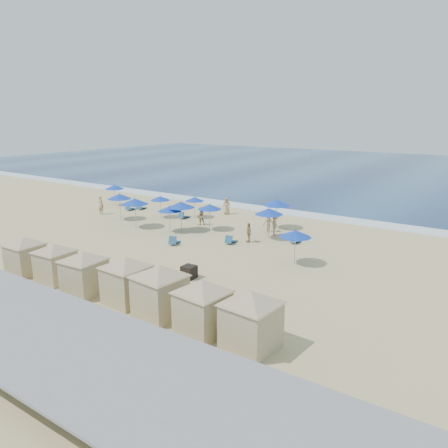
{
  "coord_description": "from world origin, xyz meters",
  "views": [
    {
      "loc": [
        21.81,
        -24.13,
        9.76
      ],
      "look_at": [
        3.15,
        3.0,
        1.48
      ],
      "focal_mm": 35.0,
      "sensor_mm": 36.0,
      "label": 1
    }
  ],
  "objects_px": {
    "umbrella_2": "(160,198)",
    "umbrella_6": "(169,209)",
    "umbrella_8": "(277,203)",
    "cabana_1": "(55,258)",
    "beachgoer_2": "(249,233)",
    "umbrella_5": "(181,205)",
    "cabana_6": "(251,313)",
    "beachgoer_4": "(227,206)",
    "cabana_5": "(203,301)",
    "beachgoer_3": "(275,225)",
    "beachgoer_1": "(200,216)",
    "beachgoer_0": "(101,205)",
    "cabana_0": "(25,251)",
    "trash_bin": "(189,272)",
    "cabana_2": "(84,267)",
    "umbrella_1": "(119,196)",
    "cabana_4": "(160,285)",
    "umbrella_10": "(295,234)",
    "umbrella_7": "(210,207)",
    "cabana_3": "(126,275)",
    "umbrella_9": "(269,211)",
    "umbrella_3": "(135,201)",
    "umbrella_4": "(195,199)",
    "beachgoer_5": "(269,223)"
  },
  "relations": [
    {
      "from": "trash_bin",
      "to": "beachgoer_4",
      "type": "distance_m",
      "value": 17.86
    },
    {
      "from": "umbrella_2",
      "to": "beachgoer_2",
      "type": "relative_size",
      "value": 1.4
    },
    {
      "from": "trash_bin",
      "to": "cabana_4",
      "type": "xyz_separation_m",
      "value": [
        2.12,
        -4.86,
        1.26
      ]
    },
    {
      "from": "beachgoer_4",
      "to": "beachgoer_0",
      "type": "bearing_deg",
      "value": -166.99
    },
    {
      "from": "cabana_2",
      "to": "cabana_3",
      "type": "bearing_deg",
      "value": 9.24
    },
    {
      "from": "cabana_6",
      "to": "umbrella_1",
      "type": "xyz_separation_m",
      "value": [
        -22.53,
        13.26,
        0.63
      ]
    },
    {
      "from": "cabana_4",
      "to": "umbrella_10",
      "type": "bearing_deg",
      "value": 79.11
    },
    {
      "from": "umbrella_2",
      "to": "beachgoer_3",
      "type": "distance_m",
      "value": 12.27
    },
    {
      "from": "beachgoer_0",
      "to": "umbrella_2",
      "type": "bearing_deg",
      "value": -158.74
    },
    {
      "from": "umbrella_2",
      "to": "umbrella_6",
      "type": "height_order",
      "value": "umbrella_6"
    },
    {
      "from": "cabana_1",
      "to": "beachgoer_0",
      "type": "relative_size",
      "value": 2.22
    },
    {
      "from": "umbrella_4",
      "to": "umbrella_5",
      "type": "height_order",
      "value": "umbrella_5"
    },
    {
      "from": "beachgoer_1",
      "to": "cabana_1",
      "type": "bearing_deg",
      "value": 40.74
    },
    {
      "from": "beachgoer_1",
      "to": "umbrella_5",
      "type": "bearing_deg",
      "value": 36.42
    },
    {
      "from": "umbrella_10",
      "to": "beachgoer_3",
      "type": "height_order",
      "value": "umbrella_10"
    },
    {
      "from": "umbrella_8",
      "to": "cabana_1",
      "type": "bearing_deg",
      "value": -104.96
    },
    {
      "from": "cabana_1",
      "to": "beachgoer_0",
      "type": "bearing_deg",
      "value": 131.63
    },
    {
      "from": "cabana_1",
      "to": "cabana_4",
      "type": "relative_size",
      "value": 0.9
    },
    {
      "from": "cabana_6",
      "to": "beachgoer_4",
      "type": "height_order",
      "value": "cabana_6"
    },
    {
      "from": "cabana_4",
      "to": "beachgoer_4",
      "type": "bearing_deg",
      "value": 116.05
    },
    {
      "from": "cabana_1",
      "to": "umbrella_8",
      "type": "height_order",
      "value": "umbrella_8"
    },
    {
      "from": "umbrella_10",
      "to": "beachgoer_4",
      "type": "xyz_separation_m",
      "value": [
        -12.25,
        9.94,
        -1.28
      ]
    },
    {
      "from": "umbrella_2",
      "to": "umbrella_7",
      "type": "bearing_deg",
      "value": -9.23
    },
    {
      "from": "cabana_2",
      "to": "umbrella_6",
      "type": "height_order",
      "value": "cabana_2"
    },
    {
      "from": "umbrella_10",
      "to": "umbrella_5",
      "type": "bearing_deg",
      "value": 168.92
    },
    {
      "from": "umbrella_1",
      "to": "beachgoer_3",
      "type": "xyz_separation_m",
      "value": [
        14.82,
        3.37,
        -1.33
      ]
    },
    {
      "from": "cabana_6",
      "to": "beachgoer_1",
      "type": "xyz_separation_m",
      "value": [
        -14.96,
        15.95,
        -0.78
      ]
    },
    {
      "from": "umbrella_6",
      "to": "beachgoer_0",
      "type": "relative_size",
      "value": 1.26
    },
    {
      "from": "cabana_2",
      "to": "umbrella_5",
      "type": "relative_size",
      "value": 1.6
    },
    {
      "from": "cabana_6",
      "to": "umbrella_2",
      "type": "bearing_deg",
      "value": 141.14
    },
    {
      "from": "cabana_3",
      "to": "umbrella_3",
      "type": "relative_size",
      "value": 1.62
    },
    {
      "from": "cabana_1",
      "to": "umbrella_5",
      "type": "height_order",
      "value": "umbrella_5"
    },
    {
      "from": "beachgoer_1",
      "to": "beachgoer_3",
      "type": "xyz_separation_m",
      "value": [
        7.25,
        0.69,
        0.08
      ]
    },
    {
      "from": "cabana_2",
      "to": "umbrella_5",
      "type": "xyz_separation_m",
      "value": [
        -4.24,
        13.43,
        0.79
      ]
    },
    {
      "from": "umbrella_5",
      "to": "beachgoer_2",
      "type": "distance_m",
      "value": 6.69
    },
    {
      "from": "cabana_1",
      "to": "cabana_5",
      "type": "distance_m",
      "value": 11.14
    },
    {
      "from": "beachgoer_1",
      "to": "umbrella_3",
      "type": "bearing_deg",
      "value": -9.77
    },
    {
      "from": "umbrella_5",
      "to": "beachgoer_1",
      "type": "relative_size",
      "value": 1.62
    },
    {
      "from": "cabana_3",
      "to": "umbrella_9",
      "type": "xyz_separation_m",
      "value": [
        0.19,
        15.13,
        0.67
      ]
    },
    {
      "from": "beachgoer_0",
      "to": "umbrella_7",
      "type": "bearing_deg",
      "value": -174.7
    },
    {
      "from": "cabana_6",
      "to": "umbrella_3",
      "type": "bearing_deg",
      "value": 148.03
    },
    {
      "from": "umbrella_7",
      "to": "beachgoer_5",
      "type": "relative_size",
      "value": 1.49
    },
    {
      "from": "cabana_5",
      "to": "beachgoer_3",
      "type": "bearing_deg",
      "value": 107.26
    },
    {
      "from": "cabana_2",
      "to": "umbrella_9",
      "type": "distance_m",
      "value": 15.91
    },
    {
      "from": "cabana_0",
      "to": "umbrella_5",
      "type": "distance_m",
      "value": 13.56
    },
    {
      "from": "beachgoer_2",
      "to": "cabana_5",
      "type": "bearing_deg",
      "value": -24.23
    },
    {
      "from": "umbrella_2",
      "to": "beachgoer_1",
      "type": "bearing_deg",
      "value": -1.2
    },
    {
      "from": "beachgoer_0",
      "to": "beachgoer_3",
      "type": "distance_m",
      "value": 18.34
    },
    {
      "from": "trash_bin",
      "to": "cabana_1",
      "type": "bearing_deg",
      "value": -142.66
    },
    {
      "from": "cabana_5",
      "to": "umbrella_8",
      "type": "xyz_separation_m",
      "value": [
        -6.15,
        18.77,
        0.74
      ]
    }
  ]
}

